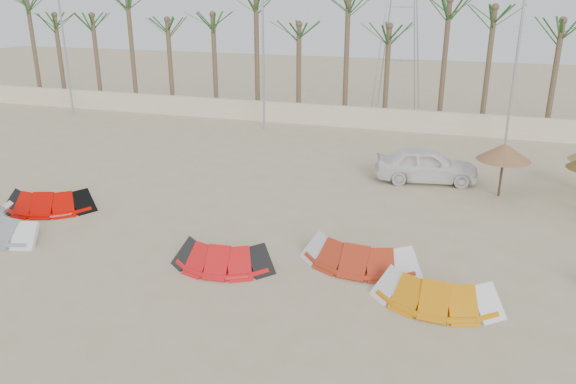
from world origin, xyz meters
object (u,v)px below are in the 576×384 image
(kite_red_left, at_px, (53,198))
(car, at_px, (426,165))
(kite_red_right, at_px, (361,250))
(parasol_left, at_px, (504,152))
(kite_grey, at_px, (16,220))
(kite_red_mid, at_px, (226,252))
(kite_orange, at_px, (437,287))

(kite_red_left, relative_size, car, 0.84)
(kite_red_right, bearing_deg, parasol_left, 60.60)
(kite_red_right, distance_m, car, 8.83)
(parasol_left, xyz_separation_m, car, (-3.08, 1.02, -1.14))
(kite_grey, relative_size, kite_red_right, 1.04)
(parasol_left, relative_size, car, 0.50)
(kite_grey, distance_m, parasol_left, 18.80)
(kite_grey, bearing_deg, parasol_left, 28.75)
(kite_grey, height_order, kite_red_mid, same)
(kite_red_mid, xyz_separation_m, kite_red_right, (3.98, 1.43, 0.00))
(kite_orange, bearing_deg, kite_red_mid, 177.95)
(kite_red_mid, bearing_deg, parasol_left, 47.68)
(kite_orange, height_order, car, car)
(kite_grey, relative_size, kite_red_left, 1.02)
(kite_red_right, height_order, car, car)
(car, bearing_deg, kite_orange, 176.97)
(kite_orange, xyz_separation_m, car, (-1.16, 10.39, 0.34))
(car, bearing_deg, parasol_left, -117.74)
(kite_red_left, bearing_deg, kite_grey, -83.52)
(kite_red_mid, xyz_separation_m, car, (5.24, 10.16, 0.34))
(kite_grey, height_order, car, car)
(kite_orange, relative_size, parasol_left, 1.52)
(kite_red_left, height_order, parasol_left, parasol_left)
(kite_red_right, bearing_deg, kite_red_mid, -160.26)
(kite_red_mid, bearing_deg, kite_grey, 179.14)
(kite_red_left, relative_size, kite_red_right, 1.02)
(kite_red_mid, distance_m, kite_red_right, 4.22)
(kite_red_right, relative_size, car, 0.83)
(kite_red_right, relative_size, parasol_left, 1.64)
(kite_grey, distance_m, kite_orange, 14.52)
(kite_red_mid, bearing_deg, kite_red_left, 164.24)
(kite_grey, height_order, kite_red_left, same)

